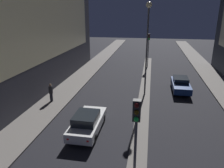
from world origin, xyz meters
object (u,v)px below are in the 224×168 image
Objects in this scene: car_left_lane at (87,122)px; car_right_lane at (181,84)px; pedestrian_on_left_sidewalk at (51,92)px; traffic_light_near at (136,131)px; street_lamp at (148,33)px; traffic_light_mid at (149,43)px.

car_right_lane is (7.66, 10.10, -0.02)m from car_left_lane.
pedestrian_on_left_sidewalk is at bearing 137.10° from car_left_lane.
traffic_light_near is 0.55× the size of street_lamp.
traffic_light_near is 1.10× the size of car_right_lane.
pedestrian_on_left_sidewalk is at bearing -119.61° from traffic_light_mid.
traffic_light_mid is 1.10× the size of car_left_lane.
car_right_lane is at bearing 52.84° from car_left_lane.
traffic_light_mid is 20.62m from car_left_lane.
car_right_lane is at bearing 26.55° from street_lamp.
traffic_light_mid is at bearing 90.00° from street_lamp.
traffic_light_mid is (0.00, 25.69, 0.00)m from traffic_light_near.
street_lamp is 10.88m from pedestrian_on_left_sidewalk.
traffic_light_mid is 1.10× the size of car_right_lane.
traffic_light_mid is at bearing 79.18° from car_left_lane.
car_right_lane is (3.83, 1.91, -5.63)m from street_lamp.
street_lamp is 5.15× the size of pedestrian_on_left_sidewalk.
car_left_lane is 12.67m from car_right_lane.
traffic_light_near is at bearing -55.89° from car_left_lane.
street_lamp is (0.00, 13.84, 2.61)m from traffic_light_near.
pedestrian_on_left_sidewalk reaches higher than car_left_lane.
car_right_lane is 2.59× the size of pedestrian_on_left_sidewalk.
traffic_light_near is 1.00× the size of traffic_light_mid.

